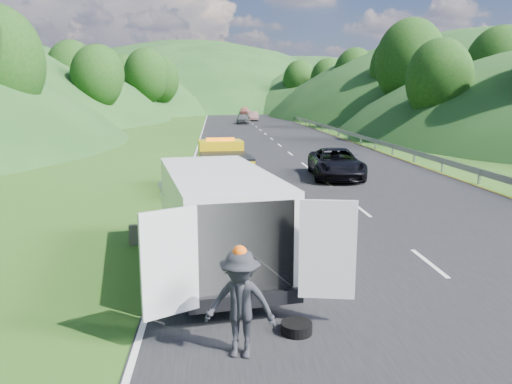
{
  "coord_description": "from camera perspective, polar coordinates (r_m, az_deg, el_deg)",
  "views": [
    {
      "loc": [
        -2.49,
        -13.9,
        4.34
      ],
      "look_at": [
        -1.22,
        1.38,
        1.3
      ],
      "focal_mm": 35.0,
      "sensor_mm": 36.0,
      "label": 1
    }
  ],
  "objects": [
    {
      "name": "ground",
      "position": [
        14.77,
        5.21,
        -5.92
      ],
      "size": [
        320.0,
        320.0,
        0.0
      ],
      "primitive_type": "plane",
      "color": "#38661E",
      "rests_on": "ground"
    },
    {
      "name": "road_surface",
      "position": [
        54.35,
        1.08,
        6.64
      ],
      "size": [
        14.0,
        200.0,
        0.02
      ],
      "primitive_type": "cube",
      "color": "black",
      "rests_on": "ground"
    },
    {
      "name": "guardrail",
      "position": [
        67.76,
        6.21,
        7.48
      ],
      "size": [
        0.06,
        140.0,
        1.52
      ],
      "primitive_type": "cube",
      "color": "gray",
      "rests_on": "ground"
    },
    {
      "name": "tree_line_left",
      "position": [
        75.84,
        -17.45,
        7.42
      ],
      "size": [
        14.0,
        140.0,
        14.0
      ],
      "primitive_type": null,
      "color": "#294C16",
      "rests_on": "ground"
    },
    {
      "name": "tree_line_right",
      "position": [
        78.29,
        14.4,
        7.69
      ],
      "size": [
        14.0,
        140.0,
        14.0
      ],
      "primitive_type": null,
      "color": "#294C16",
      "rests_on": "ground"
    },
    {
      "name": "hills_backdrop",
      "position": [
        148.93,
        -1.29,
        9.54
      ],
      "size": [
        201.0,
        288.6,
        44.0
      ],
      "primitive_type": null,
      "color": "#2D5B23",
      "rests_on": "ground"
    },
    {
      "name": "tow_truck",
      "position": [
        22.19,
        -3.8,
        2.91
      ],
      "size": [
        2.47,
        5.59,
        2.34
      ],
      "rotation": [
        0.0,
        0.0,
        0.09
      ],
      "color": "black",
      "rests_on": "ground"
    },
    {
      "name": "white_van",
      "position": [
        12.25,
        -4.49,
        -2.57
      ],
      "size": [
        4.21,
        7.5,
        2.52
      ],
      "rotation": [
        0.0,
        0.0,
        0.17
      ],
      "color": "black",
      "rests_on": "ground"
    },
    {
      "name": "woman",
      "position": [
        15.45,
        -10.12,
        -5.27
      ],
      "size": [
        0.51,
        0.67,
        1.77
      ],
      "primitive_type": "imported",
      "rotation": [
        0.0,
        0.0,
        1.5
      ],
      "color": "white",
      "rests_on": "ground"
    },
    {
      "name": "child",
      "position": [
        14.4,
        -2.26,
        -6.33
      ],
      "size": [
        0.67,
        0.69,
        1.13
      ],
      "primitive_type": "imported",
      "rotation": [
        0.0,
        0.0,
        -0.9
      ],
      "color": "tan",
      "rests_on": "ground"
    },
    {
      "name": "worker",
      "position": [
        8.81,
        -1.78,
        -18.28
      ],
      "size": [
        1.31,
        0.95,
        1.83
      ],
      "primitive_type": "imported",
      "rotation": [
        0.0,
        0.0,
        -0.24
      ],
      "color": "black",
      "rests_on": "ground"
    },
    {
      "name": "suitcase",
      "position": [
        14.99,
        -13.64,
        -4.77
      ],
      "size": [
        0.39,
        0.26,
        0.58
      ],
      "primitive_type": "cube",
      "rotation": [
        0.0,
        0.0,
        0.17
      ],
      "color": "#4E4D3B",
      "rests_on": "ground"
    },
    {
      "name": "spare_tire",
      "position": [
        9.55,
        4.64,
        -15.84
      ],
      "size": [
        0.58,
        0.58,
        0.2
      ],
      "primitive_type": "cylinder",
      "color": "black",
      "rests_on": "ground"
    },
    {
      "name": "passing_suv",
      "position": [
        26.4,
        9.07,
        1.61
      ],
      "size": [
        2.97,
        5.62,
        1.51
      ],
      "primitive_type": "imported",
      "rotation": [
        0.0,
        0.0,
        -0.09
      ],
      "color": "black",
      "rests_on": "ground"
    },
    {
      "name": "dist_car_a",
      "position": [
        72.78,
        -1.54,
        7.79
      ],
      "size": [
        1.69,
        4.19,
        1.43
      ],
      "primitive_type": "imported",
      "color": "#4A4C4F",
      "rests_on": "ground"
    },
    {
      "name": "dist_car_b",
      "position": [
        80.99,
        -0.35,
        8.14
      ],
      "size": [
        1.55,
        4.43,
        1.46
      ],
      "primitive_type": "imported",
      "color": "brown",
      "rests_on": "ground"
    },
    {
      "name": "dist_car_c",
      "position": [
        105.79,
        -1.31,
        8.86
      ],
      "size": [
        2.16,
        5.32,
        1.54
      ],
      "primitive_type": "imported",
      "color": "#A56152",
      "rests_on": "ground"
    }
  ]
}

